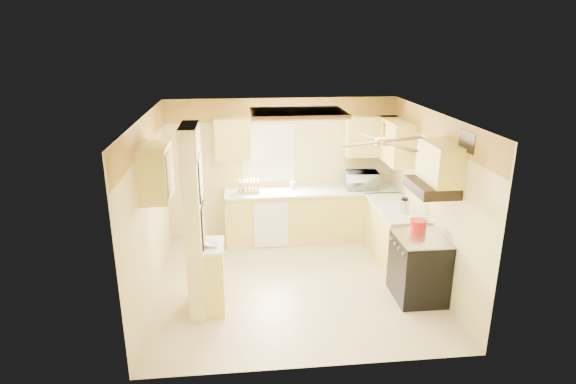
{
  "coord_description": "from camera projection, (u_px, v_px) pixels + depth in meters",
  "views": [
    {
      "loc": [
        -0.77,
        -6.32,
        3.52
      ],
      "look_at": [
        -0.06,
        0.35,
        1.32
      ],
      "focal_mm": 30.0,
      "sensor_mm": 36.0,
      "label": 1
    }
  ],
  "objects": [
    {
      "name": "partition_column",
      "position": [
        194.0,
        223.0,
        6.1
      ],
      "size": [
        0.2,
        0.7,
        2.5
      ],
      "primitive_type": "cube",
      "color": "#E0CE88",
      "rests_on": "floor"
    },
    {
      "name": "countertop_right",
      "position": [
        396.0,
        208.0,
        7.6
      ],
      "size": [
        0.64,
        1.44,
        0.04
      ],
      "primitive_type": "cube",
      "color": "silver",
      "rests_on": "lower_cabinets_right"
    },
    {
      "name": "wallpaper_border",
      "position": [
        282.0,
        110.0,
        8.21
      ],
      "size": [
        4.0,
        0.02,
        0.4
      ],
      "primitive_type": "cube",
      "color": "#ECB545",
      "rests_on": "wall_back"
    },
    {
      "name": "poster_menu",
      "position": [
        200.0,
        177.0,
        5.93
      ],
      "size": [
        0.02,
        0.42,
        0.57
      ],
      "color": "black",
      "rests_on": "partition_column"
    },
    {
      "name": "dish_rack",
      "position": [
        249.0,
        188.0,
        8.28
      ],
      "size": [
        0.35,
        0.26,
        0.2
      ],
      "color": "tan",
      "rests_on": "countertop_back"
    },
    {
      "name": "floor",
      "position": [
        294.0,
        284.0,
        7.14
      ],
      "size": [
        4.0,
        4.0,
        0.0
      ],
      "primitive_type": "plane",
      "color": "beige",
      "rests_on": "ground"
    },
    {
      "name": "microwave",
      "position": [
        362.0,
        180.0,
        8.44
      ],
      "size": [
        0.57,
        0.4,
        0.31
      ],
      "primitive_type": "imported",
      "rotation": [
        0.0,
        0.0,
        3.1
      ],
      "color": "white",
      "rests_on": "countertop_back"
    },
    {
      "name": "upper_cab_left_wall",
      "position": [
        156.0,
        172.0,
        6.15
      ],
      "size": [
        0.35,
        0.75,
        0.7
      ],
      "primitive_type": "cube",
      "color": "#EBD262",
      "rests_on": "wall_left"
    },
    {
      "name": "lower_cabinets_back",
      "position": [
        312.0,
        216.0,
        8.57
      ],
      "size": [
        3.0,
        0.6,
        0.9
      ],
      "primitive_type": "cube",
      "color": "#EBD262",
      "rests_on": "floor"
    },
    {
      "name": "ceiling_light_panel",
      "position": [
        298.0,
        113.0,
        6.86
      ],
      "size": [
        1.35,
        0.95,
        0.06
      ],
      "color": "brown",
      "rests_on": "ceiling"
    },
    {
      "name": "ceiling",
      "position": [
        295.0,
        116.0,
        6.37
      ],
      "size": [
        4.0,
        4.0,
        0.0
      ],
      "primitive_type": "plane",
      "rotation": [
        3.14,
        0.0,
        0.0
      ],
      "color": "white",
      "rests_on": "wall_back"
    },
    {
      "name": "upper_cab_back_right",
      "position": [
        371.0,
        136.0,
        8.36
      ],
      "size": [
        0.9,
        0.35,
        0.7
      ],
      "primitive_type": "cube",
      "color": "#EBD262",
      "rests_on": "wall_back"
    },
    {
      "name": "upper_cab_over_stove",
      "position": [
        440.0,
        163.0,
        6.2
      ],
      "size": [
        0.35,
        0.76,
        0.52
      ],
      "primitive_type": "cube",
      "color": "#EBD262",
      "rests_on": "wall_right"
    },
    {
      "name": "lower_cabinets_right",
      "position": [
        395.0,
        235.0,
        7.74
      ],
      "size": [
        0.6,
        1.4,
        0.9
      ],
      "primitive_type": "cube",
      "color": "#EBD262",
      "rests_on": "floor"
    },
    {
      "name": "ceiling_fan",
      "position": [
        383.0,
        141.0,
        5.87
      ],
      "size": [
        1.15,
        1.15,
        0.26
      ],
      "color": "gold",
      "rests_on": "ceiling"
    },
    {
      "name": "bowl",
      "position": [
        212.0,
        244.0,
        6.16
      ],
      "size": [
        0.19,
        0.19,
        0.05
      ],
      "primitive_type": "imported",
      "rotation": [
        0.0,
        0.0,
        0.04
      ],
      "color": "white",
      "rests_on": "ledge_top"
    },
    {
      "name": "kettle",
      "position": [
        404.0,
        206.0,
        7.31
      ],
      "size": [
        0.15,
        0.15,
        0.23
      ],
      "color": "silver",
      "rests_on": "countertop_right"
    },
    {
      "name": "wall_front",
      "position": [
        316.0,
        266.0,
        4.96
      ],
      "size": [
        4.0,
        0.0,
        4.0
      ],
      "primitive_type": "plane",
      "rotation": [
        -1.57,
        0.0,
        0.0
      ],
      "color": "#E0CE88",
      "rests_on": "floor"
    },
    {
      "name": "vent_grate",
      "position": [
        467.0,
        141.0,
        5.78
      ],
      "size": [
        0.02,
        0.4,
        0.25
      ],
      "primitive_type": "cube",
      "color": "black",
      "rests_on": "wall_right"
    },
    {
      "name": "utensil_crock",
      "position": [
        293.0,
        185.0,
        8.48
      ],
      "size": [
        0.09,
        0.09,
        0.19
      ],
      "color": "white",
      "rests_on": "countertop_back"
    },
    {
      "name": "upper_cab_right",
      "position": [
        395.0,
        141.0,
        7.93
      ],
      "size": [
        0.35,
        1.0,
        0.7
      ],
      "primitive_type": "cube",
      "color": "#EBD262",
      "rests_on": "wall_right"
    },
    {
      "name": "upper_cab_back_left",
      "position": [
        233.0,
        139.0,
        8.11
      ],
      "size": [
        0.6,
        0.35,
        0.7
      ],
      "primitive_type": "cube",
      "color": "#EBD262",
      "rests_on": "wall_back"
    },
    {
      "name": "window",
      "position": [
        268.0,
        153.0,
        8.42
      ],
      "size": [
        0.92,
        0.02,
        1.02
      ],
      "color": "white",
      "rests_on": "wall_back"
    },
    {
      "name": "poster_nashville",
      "position": [
        203.0,
        226.0,
        6.13
      ],
      "size": [
        0.02,
        0.42,
        0.57
      ],
      "color": "black",
      "rests_on": "partition_column"
    },
    {
      "name": "wall_right",
      "position": [
        432.0,
        200.0,
        6.96
      ],
      "size": [
        0.0,
        3.8,
        3.8
      ],
      "primitive_type": "plane",
      "rotation": [
        1.57,
        0.0,
        -1.57
      ],
      "color": "#E0CE88",
      "rests_on": "floor"
    },
    {
      "name": "ledge_top",
      "position": [
        213.0,
        246.0,
        6.23
      ],
      "size": [
        0.28,
        0.58,
        0.04
      ],
      "primitive_type": "cube",
      "color": "silver",
      "rests_on": "partition_ledge"
    },
    {
      "name": "dishwasher_panel",
      "position": [
        271.0,
        225.0,
        8.2
      ],
      "size": [
        0.58,
        0.02,
        0.8
      ],
      "primitive_type": "cube",
      "color": "white",
      "rests_on": "lower_cabinets_back"
    },
    {
      "name": "wall_left",
      "position": [
        149.0,
        210.0,
        6.56
      ],
      "size": [
        0.0,
        3.8,
        3.8
      ],
      "primitive_type": "plane",
      "rotation": [
        1.57,
        0.0,
        1.57
      ],
      "color": "#E0CE88",
      "rests_on": "floor"
    },
    {
      "name": "range_hood",
      "position": [
        431.0,
        187.0,
        6.3
      ],
      "size": [
        0.5,
        0.76,
        0.14
      ],
      "primitive_type": "cube",
      "color": "black",
      "rests_on": "upper_cab_over_stove"
    },
    {
      "name": "wall_back",
      "position": [
        282.0,
        169.0,
        8.55
      ],
      "size": [
        4.0,
        0.0,
        4.0
      ],
      "primitive_type": "plane",
      "rotation": [
        1.57,
        0.0,
        0.0
      ],
      "color": "#E0CE88",
      "rests_on": "floor"
    },
    {
      "name": "partition_ledge",
      "position": [
        215.0,
        278.0,
        6.37
      ],
      "size": [
        0.25,
        0.55,
        0.9
      ],
      "primitive_type": "cube",
      "color": "#EBD262",
      "rests_on": "floor"
    },
    {
      "name": "dutch_oven",
      "position": [
        418.0,
        225.0,
        6.69
      ],
      "size": [
        0.24,
        0.24,
        0.16
      ],
      "color": "red",
      "rests_on": "stove"
    },
    {
      "name": "countertop_back",
      "position": [
        312.0,
        191.0,
        8.41
      ],
      "size": [
        3.04,
        0.64,
        0.04
      ],
      "primitive_type": "cube",
      "color": "silver",
      "rests_on": "lower_cabinets_back"
    },
    {
      "name": "stove",
      "position": [
        419.0,
        267.0,
        6.65
      ],
      "size": [
        0.68,
        0.77,
        0.92
      ],
      "color": "black",
      "rests_on": "floor"
    }
  ]
}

